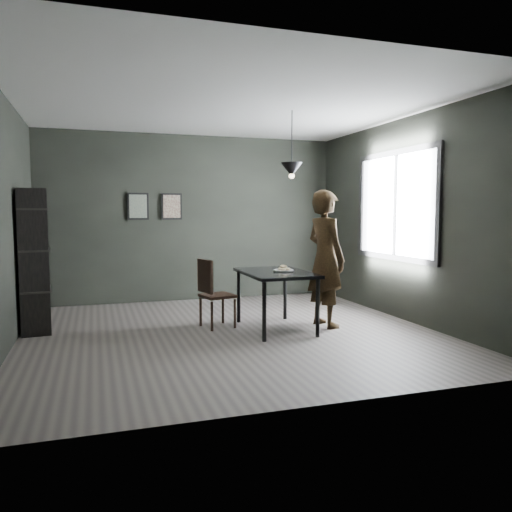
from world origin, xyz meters
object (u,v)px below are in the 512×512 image
object	(u,v)px
woman	(326,259)
wood_chair	(212,289)
cafe_table	(276,277)
shelf_unit	(34,261)
white_plate	(284,271)
pendant_lamp	(292,170)

from	to	relation	value
woman	wood_chair	world-z (taller)	woman
cafe_table	shelf_unit	distance (m)	3.04
cafe_table	shelf_unit	size ratio (longest dim) A/B	0.67
white_plate	wood_chair	size ratio (longest dim) A/B	0.26
woman	wood_chair	size ratio (longest dim) A/B	2.00
cafe_table	white_plate	xyz separation A→B (m)	(0.09, -0.03, 0.08)
white_plate	woman	size ratio (longest dim) A/B	0.13
wood_chair	white_plate	bearing A→B (deg)	-36.48
wood_chair	pendant_lamp	distance (m)	1.86
wood_chair	shelf_unit	bearing A→B (deg)	153.80
cafe_table	woman	size ratio (longest dim) A/B	0.67
shelf_unit	wood_chair	bearing A→B (deg)	-18.17
pendant_lamp	cafe_table	bearing A→B (deg)	-158.20
cafe_table	shelf_unit	world-z (taller)	shelf_unit
woman	wood_chair	xyz separation A→B (m)	(-1.45, 0.35, -0.39)
white_plate	woman	world-z (taller)	woman
pendant_lamp	woman	bearing A→B (deg)	-15.86
wood_chair	pendant_lamp	bearing A→B (deg)	-26.24
cafe_table	wood_chair	xyz separation A→B (m)	(-0.76, 0.33, -0.16)
cafe_table	white_plate	world-z (taller)	white_plate
shelf_unit	pendant_lamp	xyz separation A→B (m)	(3.17, -0.71, 1.16)
cafe_table	woman	bearing A→B (deg)	-1.99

